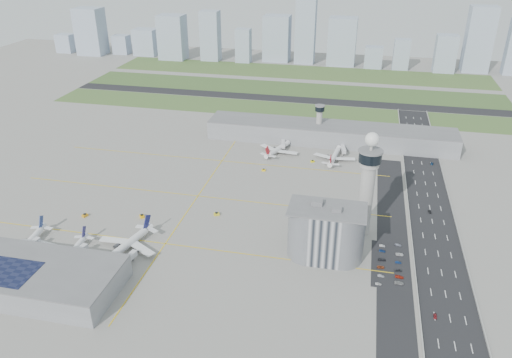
% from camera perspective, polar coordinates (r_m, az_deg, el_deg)
% --- Properties ---
extents(ground, '(1000.00, 1000.00, 0.00)m').
position_cam_1_polar(ground, '(311.50, -1.40, -5.28)').
color(ground, '#98958D').
extents(grass_strip_0, '(480.00, 50.00, 0.08)m').
position_cam_1_polar(grass_strip_0, '(515.91, 2.42, 7.95)').
color(grass_strip_0, '#405F2D').
rests_on(grass_strip_0, ground).
extents(grass_strip_1, '(480.00, 60.00, 0.08)m').
position_cam_1_polar(grass_strip_1, '(586.56, 3.76, 10.22)').
color(grass_strip_1, '#3F5C2B').
rests_on(grass_strip_1, ground).
extents(grass_strip_2, '(480.00, 70.00, 0.08)m').
position_cam_1_polar(grass_strip_2, '(662.97, 4.88, 12.10)').
color(grass_strip_2, '#3E5428').
rests_on(grass_strip_2, ground).
extents(runway, '(480.00, 22.00, 0.10)m').
position_cam_1_polar(runway, '(550.61, 3.12, 9.15)').
color(runway, black).
rests_on(runway, ground).
extents(highway, '(28.00, 500.00, 0.10)m').
position_cam_1_polar(highway, '(308.81, 19.99, -7.40)').
color(highway, black).
rests_on(highway, ground).
extents(barrier_left, '(0.60, 500.00, 1.20)m').
position_cam_1_polar(barrier_left, '(306.55, 17.41, -7.10)').
color(barrier_left, '#9E9E99').
rests_on(barrier_left, ground).
extents(barrier_right, '(0.60, 500.00, 1.20)m').
position_cam_1_polar(barrier_right, '(311.11, 22.57, -7.50)').
color(barrier_right, '#9E9E99').
rests_on(barrier_right, ground).
extents(landside_road, '(18.00, 260.00, 0.08)m').
position_cam_1_polar(landside_road, '(297.39, 15.39, -8.06)').
color(landside_road, black).
rests_on(landside_road, ground).
extents(parking_lot, '(20.00, 44.00, 0.10)m').
position_cam_1_polar(parking_lot, '(287.34, 15.04, -9.36)').
color(parking_lot, black).
rests_on(parking_lot, ground).
extents(taxiway_line_h_0, '(260.00, 0.60, 0.01)m').
position_cam_1_polar(taxiway_line_h_0, '(298.84, -10.32, -7.28)').
color(taxiway_line_h_0, yellow).
rests_on(taxiway_line_h_0, ground).
extents(taxiway_line_h_1, '(260.00, 0.60, 0.01)m').
position_cam_1_polar(taxiway_line_h_1, '(346.57, -6.65, -1.94)').
color(taxiway_line_h_1, yellow).
rests_on(taxiway_line_h_1, ground).
extents(taxiway_line_h_2, '(260.00, 0.60, 0.01)m').
position_cam_1_polar(taxiway_line_h_2, '(397.64, -3.92, 2.08)').
color(taxiway_line_h_2, yellow).
rests_on(taxiway_line_h_2, ground).
extents(taxiway_line_v, '(0.60, 260.00, 0.01)m').
position_cam_1_polar(taxiway_line_v, '(346.57, -6.65, -1.94)').
color(taxiway_line_v, yellow).
rests_on(taxiway_line_v, ground).
extents(control_tower, '(14.00, 14.00, 64.50)m').
position_cam_1_polar(control_tower, '(294.62, 12.64, -0.16)').
color(control_tower, '#ADAAA5').
rests_on(control_tower, ground).
extents(secondary_tower, '(8.60, 8.60, 31.90)m').
position_cam_1_polar(secondary_tower, '(433.31, 7.23, 6.71)').
color(secondary_tower, '#ADAAA5').
rests_on(secondary_tower, ground).
extents(admin_building, '(42.00, 24.00, 33.50)m').
position_cam_1_polar(admin_building, '(278.23, 7.98, -6.11)').
color(admin_building, '#B2B2B7').
rests_on(admin_building, ground).
extents(terminal_pier, '(210.00, 32.00, 15.80)m').
position_cam_1_polar(terminal_pier, '(434.54, 8.44, 5.16)').
color(terminal_pier, gray).
rests_on(terminal_pier, ground).
extents(near_terminal, '(84.00, 42.00, 13.00)m').
position_cam_1_polar(near_terminal, '(280.58, -23.78, -10.30)').
color(near_terminal, gray).
rests_on(near_terminal, ground).
extents(airplane_near_a, '(37.94, 43.11, 11.04)m').
position_cam_1_polar(airplane_near_a, '(315.61, -24.70, -6.38)').
color(airplane_near_a, white).
rests_on(airplane_near_a, ground).
extents(airplane_near_b, '(31.92, 36.89, 9.86)m').
position_cam_1_polar(airplane_near_b, '(299.13, -20.34, -7.52)').
color(airplane_near_b, white).
rests_on(airplane_near_b, ground).
extents(airplane_near_c, '(47.82, 52.68, 12.52)m').
position_cam_1_polar(airplane_near_c, '(294.51, -14.65, -6.88)').
color(airplane_near_c, white).
rests_on(airplane_near_c, ground).
extents(airplane_far_a, '(46.92, 50.51, 11.45)m').
position_cam_1_polar(airplane_far_a, '(411.00, 2.66, 3.82)').
color(airplane_far_a, white).
rests_on(airplane_far_a, ground).
extents(airplane_far_b, '(37.63, 42.84, 11.02)m').
position_cam_1_polar(airplane_far_b, '(401.92, 9.00, 2.94)').
color(airplane_far_b, white).
rests_on(airplane_far_b, ground).
extents(jet_bridge_near_0, '(5.39, 14.31, 5.70)m').
position_cam_1_polar(jet_bridge_near_0, '(309.67, -25.29, -7.76)').
color(jet_bridge_near_0, silver).
rests_on(jet_bridge_near_0, ground).
extents(jet_bridge_near_1, '(5.39, 14.31, 5.70)m').
position_cam_1_polar(jet_bridge_near_1, '(293.48, -20.55, -8.76)').
color(jet_bridge_near_1, silver).
rests_on(jet_bridge_near_1, ground).
extents(jet_bridge_near_2, '(5.39, 14.31, 5.70)m').
position_cam_1_polar(jet_bridge_near_2, '(279.59, -15.26, -9.80)').
color(jet_bridge_near_2, silver).
rests_on(jet_bridge_near_2, ground).
extents(jet_bridge_far_0, '(5.39, 14.31, 5.70)m').
position_cam_1_polar(jet_bridge_far_0, '(425.50, 3.10, 4.21)').
color(jet_bridge_far_0, silver).
rests_on(jet_bridge_far_0, ground).
extents(jet_bridge_far_1, '(5.39, 14.31, 5.70)m').
position_cam_1_polar(jet_bridge_far_1, '(421.05, 9.83, 3.59)').
color(jet_bridge_far_1, silver).
rests_on(jet_bridge_far_1, ground).
extents(tug_0, '(3.73, 4.25, 2.06)m').
position_cam_1_polar(tug_0, '(338.02, -18.97, -3.92)').
color(tug_0, orange).
rests_on(tug_0, ground).
extents(tug_1, '(4.07, 3.27, 2.07)m').
position_cam_1_polar(tug_1, '(293.99, -15.61, -8.30)').
color(tug_1, orange).
rests_on(tug_1, ground).
extents(tug_2, '(4.13, 4.38, 2.10)m').
position_cam_1_polar(tug_2, '(327.09, -12.91, -4.13)').
color(tug_2, '#F5B00A').
rests_on(tug_2, ground).
extents(tug_3, '(4.22, 3.73, 2.04)m').
position_cam_1_polar(tug_3, '(322.25, -4.53, -3.98)').
color(tug_3, gold).
rests_on(tug_3, ground).
extents(tug_4, '(2.96, 2.10, 1.67)m').
position_cam_1_polar(tug_4, '(379.73, 0.88, 1.05)').
color(tug_4, yellow).
rests_on(tug_4, ground).
extents(tug_5, '(3.40, 3.18, 1.63)m').
position_cam_1_polar(tug_5, '(396.89, 6.48, 2.04)').
color(tug_5, yellow).
rests_on(tug_5, ground).
extents(car_lot_0, '(3.27, 1.42, 1.10)m').
position_cam_1_polar(car_lot_0, '(270.83, 13.82, -11.55)').
color(car_lot_0, silver).
rests_on(car_lot_0, ground).
extents(car_lot_1, '(3.47, 1.30, 1.13)m').
position_cam_1_polar(car_lot_1, '(276.52, 14.09, -10.69)').
color(car_lot_1, '#94959B').
rests_on(car_lot_1, ground).
extents(car_lot_2, '(4.16, 2.27, 1.10)m').
position_cam_1_polar(car_lot_2, '(282.86, 14.07, -9.74)').
color(car_lot_2, '#9F4520').
rests_on(car_lot_2, ground).
extents(car_lot_3, '(4.31, 2.06, 1.21)m').
position_cam_1_polar(car_lot_3, '(288.65, 14.20, -8.93)').
color(car_lot_3, '#23242A').
rests_on(car_lot_3, ground).
extents(car_lot_4, '(3.79, 1.82, 1.25)m').
position_cam_1_polar(car_lot_4, '(295.95, 14.23, -7.95)').
color(car_lot_4, navy).
rests_on(car_lot_4, ground).
extents(car_lot_5, '(3.31, 1.21, 1.08)m').
position_cam_1_polar(car_lot_5, '(300.42, 14.22, -7.40)').
color(car_lot_5, silver).
rests_on(car_lot_5, ground).
extents(car_lot_6, '(4.72, 2.30, 1.29)m').
position_cam_1_polar(car_lot_6, '(273.97, 16.04, -11.34)').
color(car_lot_6, '#9F9F9F').
rests_on(car_lot_6, ground).
extents(car_lot_7, '(4.56, 2.11, 1.29)m').
position_cam_1_polar(car_lot_7, '(278.20, 16.06, -10.69)').
color(car_lot_7, '#A72110').
rests_on(car_lot_7, ground).
extents(car_lot_8, '(3.94, 1.99, 1.29)m').
position_cam_1_polar(car_lot_8, '(282.78, 15.96, -10.00)').
color(car_lot_8, '#2A2B30').
rests_on(car_lot_8, ground).
extents(car_lot_9, '(3.35, 1.30, 1.09)m').
position_cam_1_polar(car_lot_9, '(288.92, 15.94, -9.15)').
color(car_lot_9, navy).
rests_on(car_lot_9, ground).
extents(car_lot_10, '(4.48, 2.33, 1.21)m').
position_cam_1_polar(car_lot_10, '(295.58, 16.08, -8.26)').
color(car_lot_10, silver).
rests_on(car_lot_10, ground).
extents(car_lot_11, '(3.87, 1.75, 1.10)m').
position_cam_1_polar(car_lot_11, '(303.57, 15.94, -7.25)').
color(car_lot_11, gray).
rests_on(car_lot_11, ground).
extents(car_hw_0, '(1.62, 3.69, 1.24)m').
position_cam_1_polar(car_hw_0, '(259.05, 19.80, -14.53)').
color(car_hw_0, maroon).
rests_on(car_hw_0, ground).
extents(car_hw_1, '(1.89, 3.98, 1.26)m').
position_cam_1_polar(car_hw_1, '(343.30, 19.23, -3.55)').
color(car_hw_1, black).
rests_on(car_hw_1, ground).
extents(car_hw_2, '(2.54, 4.54, 1.20)m').
position_cam_1_polar(car_hw_2, '(414.14, 19.47, 1.66)').
color(car_hw_2, navy).
rests_on(car_hw_2, ground).
extents(car_hw_4, '(1.48, 3.36, 1.12)m').
position_cam_1_polar(car_hw_4, '(467.76, 17.10, 4.85)').
color(car_hw_4, gray).
rests_on(car_hw_4, ground).
extents(skyline_bldg_0, '(24.05, 19.24, 26.50)m').
position_cam_1_polar(skyline_bldg_0, '(823.89, -20.92, 14.30)').
color(skyline_bldg_0, '#9EADC1').
rests_on(skyline_bldg_0, ground).
extents(skyline_bldg_1, '(37.63, 30.10, 65.60)m').
position_cam_1_polar(skyline_bldg_1, '(792.92, -18.37, 15.71)').
color(skyline_bldg_1, '#9EADC1').
rests_on(skyline_bldg_1, ground).
extents(skyline_bldg_2, '(22.81, 18.25, 26.79)m').
position_cam_1_polar(skyline_bldg_2, '(788.18, -15.11, 14.62)').
color(skyline_bldg_2, '#9EADC1').
rests_on(skyline_bldg_2, ground).
extents(skyline_bldg_3, '(32.30, 25.84, 36.93)m').
position_cam_1_polar(skyline_bldg_3, '(771.57, -12.46, 15.05)').
color(skyline_bldg_3, '#9EADC1').
rests_on(skyline_bldg_3, ground).
extents(skyline_bldg_4, '(35.81, 28.65, 60.36)m').
position_cam_1_polar(skyline_bldg_4, '(736.12, -9.53, 15.69)').
color(skyline_bldg_4, '#9EADC1').
rests_on(skyline_bldg_4, ground).
extents(skyline_bldg_5, '(25.49, 20.39, 66.89)m').
position_cam_1_polar(skyline_bldg_5, '(721.61, -5.23, 15.98)').
color(skyline_bldg_5, '#9EADC1').
rests_on(skyline_bldg_5, ground).
extents(skyline_bldg_6, '(20.04, 16.03, 45.20)m').
position_cam_1_polar(skyline_bldg_6, '(709.35, -1.45, 15.00)').
color(skyline_bldg_6, '#9EADC1').
rests_on(skyline_bldg_6, ground).
extents(skyline_bldg_7, '(35.76, 28.61, 61.22)m').
position_cam_1_polar(skyline_bldg_7, '(717.18, 2.40, 15.77)').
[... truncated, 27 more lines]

